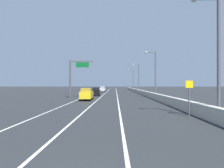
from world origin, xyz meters
TOP-DOWN VIEW (x-y plane):
  - ground_plane at (0.00, 64.00)m, footprint 320.00×320.00m
  - lane_stripe_left at (-5.50, 55.00)m, footprint 0.16×130.00m
  - lane_stripe_center at (-2.00, 55.00)m, footprint 0.16×130.00m
  - lane_stripe_right at (1.50, 55.00)m, footprint 0.16×130.00m
  - jersey_barrier_right at (8.13, 40.00)m, footprint 0.60×120.00m
  - overhead_sign_gantry at (-7.26, 33.90)m, footprint 4.68×0.36m
  - speed_advisory_sign at (7.23, 12.48)m, footprint 0.60×0.11m
  - lamp_post_right_near at (8.42, 10.71)m, footprint 2.14×0.44m
  - lamp_post_right_second at (8.69, 33.49)m, footprint 2.14×0.44m
  - lamp_post_right_third at (8.29, 56.26)m, footprint 2.14×0.44m
  - lamp_post_right_fourth at (8.67, 79.04)m, footprint 2.14×0.44m
  - car_black_0 at (-3.45, 40.37)m, footprint 1.91×4.10m
  - car_silver_1 at (-3.46, 63.14)m, footprint 1.87×4.26m
  - car_yellow_2 at (-3.78, 28.20)m, footprint 1.97×4.45m

SIDE VIEW (x-z plane):
  - ground_plane at x=0.00m, z-range 0.00..0.00m
  - lane_stripe_left at x=-5.50m, z-range 0.00..0.00m
  - lane_stripe_center at x=-2.00m, z-range 0.00..0.00m
  - lane_stripe_right at x=1.50m, z-range 0.00..0.00m
  - jersey_barrier_right at x=8.13m, z-range 0.00..1.10m
  - car_black_0 at x=-3.45m, z-range -0.01..1.97m
  - car_silver_1 at x=-3.46m, z-range -0.01..2.03m
  - car_yellow_2 at x=-3.78m, z-range -0.01..2.07m
  - speed_advisory_sign at x=7.23m, z-range 0.26..3.26m
  - overhead_sign_gantry at x=-7.26m, z-range 0.98..8.48m
  - lamp_post_right_near at x=8.42m, z-range 0.74..9.95m
  - lamp_post_right_second at x=8.69m, z-range 0.74..9.95m
  - lamp_post_right_third at x=8.29m, z-range 0.74..9.95m
  - lamp_post_right_fourth at x=8.67m, z-range 0.74..9.95m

